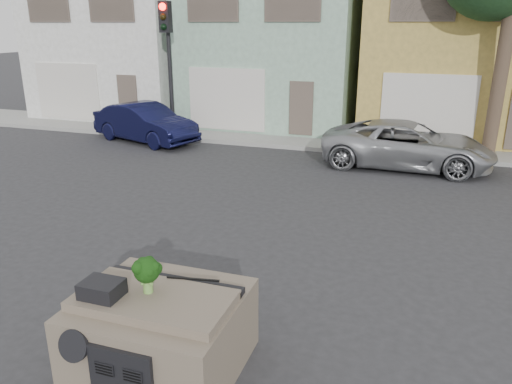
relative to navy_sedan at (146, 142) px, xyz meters
The scene contains 13 objects.
ground_plane 11.01m from the navy_sedan, 50.15° to the right, with size 120.00×120.00×0.00m, color #303033.
sidewalk 7.35m from the navy_sedan, 16.15° to the left, with size 40.00×3.00×0.15m, color gray.
townhouse_white 8.14m from the navy_sedan, 123.11° to the left, with size 7.20×8.20×7.55m, color silver.
townhouse_mint 7.97m from the navy_sedan, 59.52° to the left, with size 7.20×8.20×7.55m, color #90B49B.
townhouse_tan 13.16m from the navy_sedan, 28.66° to the left, with size 7.20×8.20×7.55m, color tan.
navy_sedan is the anchor object (origin of this frame).
silver_pickup 9.54m from the navy_sedan, ahead, with size 2.38×5.15×1.43m, color #A3A5A9.
traffic_signal 2.81m from the navy_sedan, 61.88° to the left, with size 0.40×0.40×5.10m, color black.
tree_near 12.86m from the navy_sedan, ahead, with size 4.40×4.00×8.50m, color #1A3A1C.
car_dashboard 13.47m from the navy_sedan, 58.36° to the right, with size 2.00×1.80×1.12m, color #6D604F.
instrument_hump 13.52m from the navy_sedan, 61.25° to the right, with size 0.48×0.38×0.20m, color black.
wiper_arm 13.33m from the navy_sedan, 56.47° to the right, with size 0.70×0.03×0.02m, color black.
broccoli 13.54m from the navy_sedan, 58.92° to the right, with size 0.39×0.39×0.48m, color black.
Camera 1 is at (2.91, -7.79, 4.26)m, focal length 35.00 mm.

